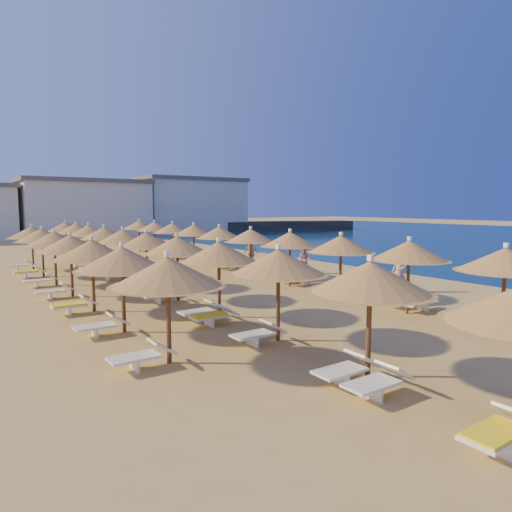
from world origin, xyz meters
TOP-DOWN VIEW (x-y plane):
  - ground at (0.00, 0.00)m, footprint 220.00×220.00m
  - jetty at (29.64, 42.90)m, footprint 30.03×11.54m
  - hotel_blocks at (4.44, 46.08)m, footprint 46.93×9.86m
  - parasol_row_east at (1.81, 4.98)m, footprint 2.93×37.17m
  - parasol_row_west at (-4.11, 4.98)m, footprint 2.93×37.17m
  - parasol_row_inland at (-7.52, 4.98)m, footprint 2.93×23.47m
  - loungers at (-2.32, 4.92)m, footprint 12.33×35.78m
  - beachgoer_b at (5.19, 4.44)m, footprint 0.79×0.91m
  - beachgoer_a at (5.08, -2.36)m, footprint 0.59×0.76m
  - beachgoer_c at (4.52, 8.98)m, footprint 0.81×1.09m

SIDE VIEW (x-z plane):
  - ground at x=0.00m, z-range 0.00..0.00m
  - loungers at x=-2.32m, z-range 0.02..0.67m
  - jetty at x=29.64m, z-range 0.00..1.50m
  - beachgoer_b at x=5.19m, z-range 0.00..1.62m
  - beachgoer_c at x=4.52m, z-range 0.00..1.72m
  - beachgoer_a at x=5.08m, z-range 0.00..1.84m
  - parasol_row_east at x=1.81m, z-range 0.86..3.68m
  - parasol_row_west at x=-4.11m, z-range 0.86..3.68m
  - parasol_row_inland at x=-7.52m, z-range 0.86..3.68m
  - hotel_blocks at x=4.44m, z-range -0.35..7.75m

